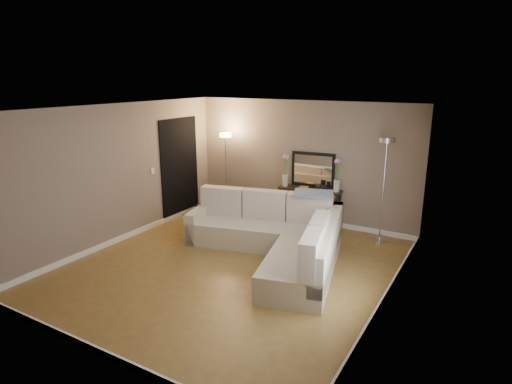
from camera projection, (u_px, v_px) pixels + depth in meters
The scene contains 23 objects.
floor at pixel (232, 266), 7.14m from camera, with size 5.00×5.50×0.01m, color olive.
ceiling at pixel (229, 108), 6.46m from camera, with size 5.00×5.50×0.01m, color white.
wall_back at pixel (302, 162), 9.11m from camera, with size 5.00×0.02×2.60m, color gray.
wall_front at pixel (86, 250), 4.50m from camera, with size 5.00×0.02×2.60m, color gray.
wall_left at pixel (119, 174), 8.02m from camera, with size 0.02×5.50×2.60m, color gray.
wall_right at pixel (391, 216), 5.59m from camera, with size 0.02×5.50×2.60m, color gray.
baseboard_back at pixel (300, 218), 9.41m from camera, with size 5.00×0.03×0.10m, color white.
baseboard_front at pixel (100, 352), 4.85m from camera, with size 5.00×0.03×0.10m, color white.
baseboard_left at pixel (125, 236), 8.34m from camera, with size 0.03×5.50×0.10m, color white.
baseboard_right at pixel (382, 302), 5.92m from camera, with size 0.03×5.50×0.10m, color white.
doorway at pixel (180, 168), 9.48m from camera, with size 0.02×1.20×2.20m, color black.
switch_plate at pixel (153, 171), 8.74m from camera, with size 0.02×0.08×0.12m, color white.
sectional_sofa at pixel (278, 236), 7.49m from camera, with size 3.36×2.84×0.99m.
throw_blanket at pixel (313, 194), 7.84m from camera, with size 0.71×0.41×0.05m, color gray.
console_table at pixel (306, 204), 9.02m from camera, with size 1.34×0.48×0.81m.
leaning_mirror at pixel (313, 170), 8.95m from camera, with size 0.93×0.13×0.73m.
table_decor at pixel (309, 188), 8.86m from camera, with size 0.56×0.14×0.13m.
flower_vase_left at pixel (285, 173), 9.04m from camera, with size 0.16×0.13×0.69m.
flower_vase_right at pixel (337, 178), 8.60m from camera, with size 0.16×0.13×0.69m.
floor_lamp_lit at pixel (226, 157), 9.65m from camera, with size 0.29×0.29×1.84m.
floor_lamp_unlit at pixel (385, 169), 7.89m from camera, with size 0.30×0.30×2.00m.
charcoal_rug at pixel (214, 215), 9.77m from camera, with size 1.20×0.90×0.02m, color black.
black_bag at pixel (204, 209), 9.78m from camera, with size 0.34×0.24×0.22m, color black.
Camera 1 is at (3.65, -5.48, 3.07)m, focal length 30.00 mm.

